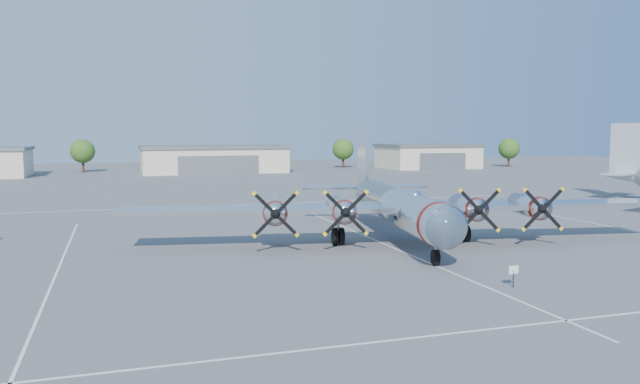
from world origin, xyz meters
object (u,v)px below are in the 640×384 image
object	(u,v)px
hangar_center	(214,159)
tree_west	(83,151)
tree_far_east	(509,149)
main_bomber_b29	(395,239)
hangar_east	(427,156)
tree_east	(343,149)
info_placard	(514,272)

from	to	relation	value
hangar_center	tree_west	distance (m)	26.30
tree_far_east	main_bomber_b29	bearing A→B (deg)	-129.37
hangar_east	tree_east	size ratio (longest dim) A/B	3.10
tree_west	tree_east	world-z (taller)	same
hangar_center	main_bomber_b29	size ratio (longest dim) A/B	0.71
hangar_east	tree_west	distance (m)	73.46
main_bomber_b29	info_placard	bearing A→B (deg)	-81.13
info_placard	main_bomber_b29	bearing A→B (deg)	83.10
hangar_center	info_placard	world-z (taller)	hangar_center
tree_far_east	info_placard	size ratio (longest dim) A/B	5.68
hangar_east	tree_east	xyz separation A→B (m)	(-18.00, 6.04, 1.51)
hangar_east	main_bomber_b29	xyz separation A→B (m)	(-46.41, -82.90, -2.71)
hangar_east	info_placard	xyz separation A→B (m)	(-46.66, -98.23, -1.89)
tree_west	tree_east	size ratio (longest dim) A/B	1.00
tree_east	tree_far_east	size ratio (longest dim) A/B	1.00
tree_west	main_bomber_b29	world-z (taller)	tree_west
tree_east	info_placard	size ratio (longest dim) A/B	5.68
tree_east	hangar_east	bearing A→B (deg)	-18.54
hangar_center	info_placard	xyz separation A→B (m)	(1.34, -98.23, -1.89)
hangar_center	tree_west	size ratio (longest dim) A/B	4.31
hangar_center	tree_west	xyz separation A→B (m)	(-25.00, 8.04, 1.51)
hangar_east	tree_east	bearing A→B (deg)	161.46
hangar_center	tree_east	distance (m)	30.64
hangar_east	tree_west	bearing A→B (deg)	173.72
hangar_center	info_placard	distance (m)	98.26
hangar_east	info_placard	world-z (taller)	hangar_east
hangar_east	tree_west	xyz separation A→B (m)	(-73.00, 8.04, 1.51)
tree_west	tree_far_east	bearing A→B (deg)	-6.14
hangar_center	tree_far_east	bearing A→B (deg)	-1.65
tree_east	main_bomber_b29	size ratio (longest dim) A/B	0.17
tree_west	tree_far_east	world-z (taller)	same
hangar_center	hangar_east	world-z (taller)	same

